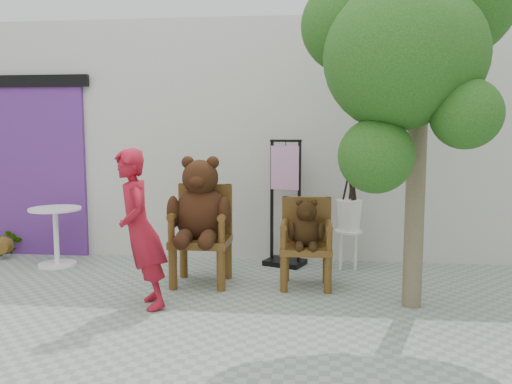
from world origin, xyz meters
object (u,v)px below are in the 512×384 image
(tree, at_px, (420,19))
(display_stand, at_px, (285,217))
(stool_bucket, at_px, (349,214))
(chair_small, at_px, (306,234))
(person, at_px, (140,230))
(cafe_table, at_px, (56,230))
(chair_big, at_px, (201,213))

(tree, bearing_deg, display_stand, 128.24)
(stool_bucket, bearing_deg, chair_small, -123.35)
(chair_small, height_order, person, person)
(chair_small, bearing_deg, person, -150.82)
(display_stand, height_order, tree, tree)
(chair_small, distance_m, stool_bucket, 0.91)
(person, bearing_deg, display_stand, 116.28)
(person, distance_m, cafe_table, 2.04)
(person, bearing_deg, chair_small, 91.91)
(tree, bearing_deg, cafe_table, 163.18)
(chair_big, bearing_deg, person, -115.45)
(cafe_table, bearing_deg, tree, -16.82)
(chair_big, bearing_deg, cafe_table, 163.90)
(person, relative_size, stool_bucket, 0.99)
(display_stand, xyz_separation_m, tree, (1.18, -1.50, 1.95))
(chair_big, relative_size, stool_bucket, 0.93)
(chair_small, height_order, stool_bucket, stool_bucket)
(tree, bearing_deg, chair_big, 162.52)
(stool_bucket, bearing_deg, person, -141.33)
(chair_small, relative_size, display_stand, 0.60)
(chair_big, relative_size, person, 0.94)
(chair_big, xyz_separation_m, tree, (2.02, -0.64, 1.78))
(tree, bearing_deg, stool_bucket, 106.70)
(stool_bucket, height_order, tree, tree)
(chair_small, bearing_deg, chair_big, -178.61)
(person, height_order, tree, tree)
(chair_big, height_order, person, person)
(cafe_table, distance_m, stool_bucket, 3.50)
(chair_big, distance_m, stool_bucket, 1.78)
(chair_small, distance_m, tree, 2.28)
(chair_small, bearing_deg, tree, -35.69)
(chair_small, relative_size, tree, 0.26)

